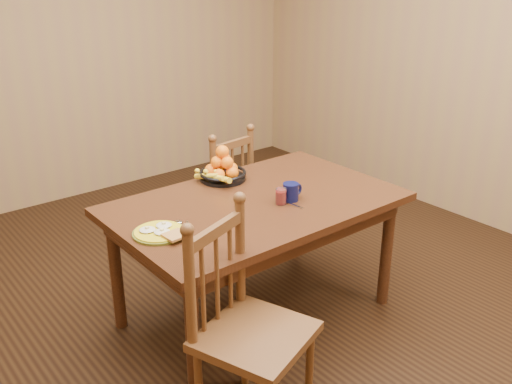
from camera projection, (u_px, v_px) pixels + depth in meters
room at (256, 95)px, 2.98m from camera, size 4.52×5.02×2.72m
dining_table at (256, 214)px, 3.24m from camera, size 1.60×1.00×0.75m
chair_far at (219, 196)px, 4.01m from camera, size 0.49×0.47×0.95m
chair_near at (247, 329)px, 2.51m from camera, size 0.58×0.57×1.02m
breakfast_plate at (160, 232)px, 2.80m from camera, size 0.26×0.29×0.04m
fork at (290, 203)px, 3.16m from camera, size 0.04×0.18×0.00m
spoon at (182, 223)px, 2.92m from camera, size 0.06×0.16×0.01m
coffee_mug at (291, 191)px, 3.19m from camera, size 0.13×0.09×0.10m
juice_glass at (281, 197)px, 3.14m from camera, size 0.06×0.06×0.09m
fruit_bowl at (222, 170)px, 3.48m from camera, size 0.32×0.32×0.22m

